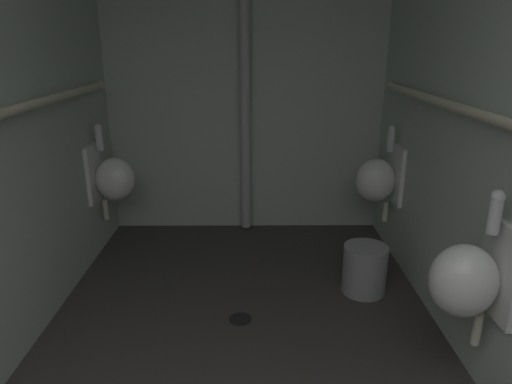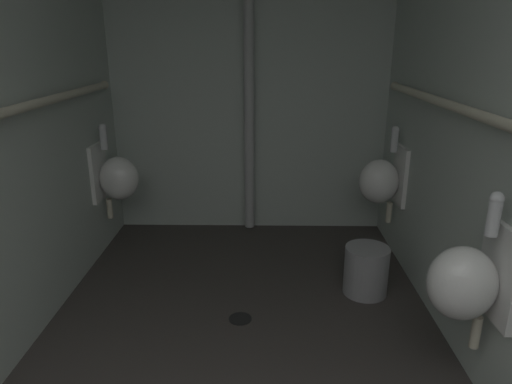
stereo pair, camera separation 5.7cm
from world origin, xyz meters
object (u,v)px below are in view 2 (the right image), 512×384
(waste_bin, at_px, (366,270))
(urinal_right_far, at_px, (382,180))
(urinal_left_mid, at_px, (116,177))
(standpipe_back_wall, at_px, (249,76))
(floor_drain, at_px, (240,318))
(urinal_right_mid, at_px, (467,281))

(waste_bin, bearing_deg, urinal_right_far, 70.58)
(urinal_left_mid, xyz_separation_m, waste_bin, (1.83, -0.65, -0.45))
(standpipe_back_wall, relative_size, floor_drain, 18.86)
(urinal_left_mid, distance_m, urinal_right_mid, 2.58)
(urinal_right_far, bearing_deg, floor_drain, -138.19)
(urinal_right_far, height_order, standpipe_back_wall, standpipe_back_wall)
(urinal_right_mid, relative_size, standpipe_back_wall, 0.29)
(urinal_right_mid, distance_m, waste_bin, 1.06)
(urinal_right_far, height_order, floor_drain, urinal_right_far)
(urinal_right_far, bearing_deg, urinal_left_mid, 178.62)
(urinal_left_mid, relative_size, floor_drain, 5.39)
(standpipe_back_wall, distance_m, waste_bin, 1.80)
(standpipe_back_wall, bearing_deg, urinal_left_mid, -156.61)
(urinal_right_mid, distance_m, floor_drain, 1.35)
(floor_drain, xyz_separation_m, waste_bin, (0.82, 0.33, 0.16))
(urinal_left_mid, relative_size, standpipe_back_wall, 0.29)
(urinal_left_mid, height_order, standpipe_back_wall, standpipe_back_wall)
(standpipe_back_wall, xyz_separation_m, floor_drain, (-0.01, -1.41, -1.34))
(floor_drain, bearing_deg, urinal_right_mid, -30.51)
(urinal_right_far, relative_size, waste_bin, 2.29)
(urinal_left_mid, bearing_deg, standpipe_back_wall, 23.39)
(urinal_left_mid, relative_size, urinal_right_mid, 1.00)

